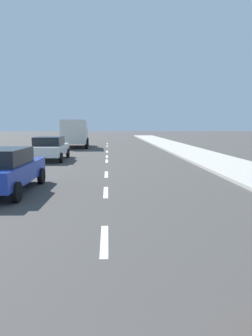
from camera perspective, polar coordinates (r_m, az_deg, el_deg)
ground_plane at (r=18.36m, az=-3.64°, el=0.71°), size 160.00×160.00×0.00m
sidewalk_strip at (r=21.49m, az=15.48°, el=1.71°), size 3.60×80.00×0.14m
lane_stripe_2 at (r=6.56m, az=-4.06°, el=-13.31°), size 0.16×1.80×0.01m
lane_stripe_3 at (r=10.89m, az=-3.80°, el=-4.53°), size 0.16×1.80×0.01m
lane_stripe_4 at (r=14.68m, az=-3.70°, el=-1.19°), size 0.16×1.80×0.01m
lane_stripe_5 at (r=19.92m, az=-3.63°, el=1.31°), size 0.16×1.80×0.01m
lane_stripe_6 at (r=22.68m, az=-3.60°, el=2.16°), size 0.16×1.80×0.01m
lane_stripe_7 at (r=26.64m, az=-3.57°, el=3.07°), size 0.16×1.80×0.01m
lane_stripe_8 at (r=33.19m, az=-3.54°, el=4.10°), size 0.16×1.80×0.01m
lane_stripe_9 at (r=37.42m, az=-3.53°, el=4.57°), size 0.16×1.80×0.01m
parked_car_blue at (r=11.58m, az=-21.90°, el=-0.14°), size 2.15×4.40×1.57m
parked_car_white at (r=20.98m, az=-14.04°, el=3.73°), size 2.13×4.55×1.57m
delivery_truck at (r=31.77m, az=-9.55°, el=6.53°), size 2.88×6.34×2.80m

